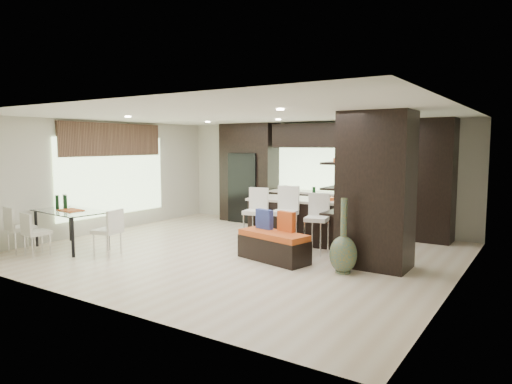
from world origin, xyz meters
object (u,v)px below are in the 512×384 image
Objects in this scene: stool_mid at (284,224)px; stool_right at (316,230)px; bench at (273,246)px; dining_table at (71,230)px; stool_left at (255,222)px; floor_vase at (344,236)px; chair_end at (107,234)px; chair_near at (37,236)px; chair_far at (21,231)px; kitchen_island at (303,221)px.

stool_mid reaches higher than stool_right.
bench is 4.24m from dining_table.
floor_vase is (2.37, -0.95, 0.14)m from stool_left.
chair_end is at bearing -162.40° from floor_vase.
chair_near is (-4.44, -3.06, -0.09)m from stool_right.
stool_left is at bearing 49.89° from chair_far.
stool_left is 2.56m from floor_vase.
floor_vase is (0.95, -0.95, 0.15)m from stool_right.
kitchen_island reaches higher than chair_far.
chair_far reaches higher than bench.
kitchen_island reaches higher than stool_right.
chair_near is at bearing 113.35° from chair_end.
stool_mid is at bearing 46.11° from chair_near.
stool_mid reaches higher than dining_table.
chair_far is (-4.24, -3.06, -0.09)m from stool_mid.
stool_right is at bearing 33.56° from dining_table.
stool_mid is at bearing -98.55° from kitchen_island.
chair_far reaches higher than dining_table.
stool_mid is 1.26× the size of chair_end.
chair_near is at bearing -146.36° from stool_mid.
dining_table is at bearing -165.89° from floor_vase.
stool_right is 0.76× the size of floor_vase.
stool_right is at bearing 40.70° from chair_far.
stool_mid is at bearing 44.64° from chair_far.
chair_near is at bearing -157.77° from stool_right.
kitchen_island reaches higher than chair_near.
chair_end is at bearing 6.08° from dining_table.
chair_end is (1.63, 0.77, -0.01)m from chair_far.
stool_left is at bearing 158.21° from floor_vase.
kitchen_island is at bearing 112.20° from bench.
chair_far is at bearing -170.91° from chair_near.
floor_vase is 1.61× the size of chair_near.
stool_left is at bearing -49.96° from chair_end.
stool_left is 1.42m from stool_right.
stool_left reaches higher than dining_table.
floor_vase is (1.66, -1.76, 0.15)m from kitchen_island.
stool_mid is at bearing 150.62° from floor_vase.
chair_near is (-3.01, -3.05, -0.10)m from stool_left.
floor_vase is (1.38, -0.06, 0.36)m from bench.
stool_left reaches higher than bench.
bench is 3.21m from chair_end.
stool_left is at bearing 43.44° from dining_table.
bench is at bearing -74.41° from chair_end.
chair_end is at bearing -139.68° from stool_left.
stool_right is (0.71, 0.02, -0.04)m from stool_mid.
bench is at bearing 25.49° from dining_table.
stool_right is at bearing 77.11° from bench.
chair_far is at bearing -149.72° from stool_mid.
stool_left is 1.15× the size of chair_far.
chair_near is (-3.73, -3.87, -0.09)m from kitchen_island.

